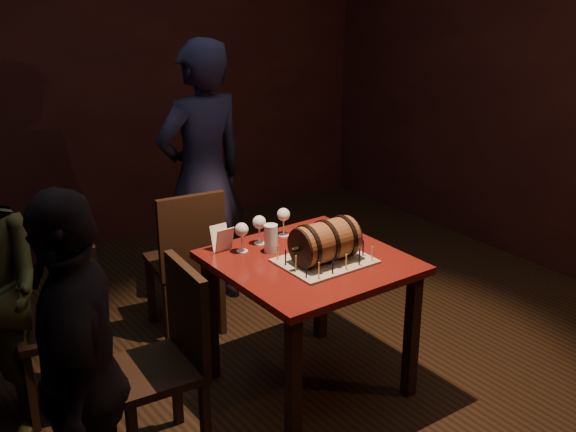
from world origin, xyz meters
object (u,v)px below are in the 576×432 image
(barrel_cake, at_px, (325,241))
(chair_left_front, at_px, (169,352))
(wine_glass_right, at_px, (283,216))
(pint_of_ale, at_px, (271,239))
(chair_left_rear, at_px, (72,312))
(person_back, at_px, (202,177))
(person_left_front, at_px, (80,376))
(wine_glass_left, at_px, (242,231))
(chair_back, at_px, (188,256))
(wine_glass_mid, at_px, (259,224))
(pub_table, at_px, (310,278))

(barrel_cake, bearing_deg, chair_left_front, 178.07)
(wine_glass_right, distance_m, pint_of_ale, 0.24)
(pint_of_ale, distance_m, chair_left_rear, 1.07)
(chair_left_rear, relative_size, person_back, 0.53)
(wine_glass_right, bearing_deg, person_left_front, -154.28)
(wine_glass_left, distance_m, wine_glass_right, 0.31)
(chair_back, bearing_deg, chair_left_rear, -160.55)
(person_back, bearing_deg, chair_left_front, 50.08)
(barrel_cake, xyz_separation_m, person_left_front, (-1.38, -0.27, -0.12))
(barrel_cake, distance_m, wine_glass_left, 0.45)
(wine_glass_right, relative_size, person_back, 0.09)
(chair_back, bearing_deg, person_left_front, -131.97)
(chair_back, bearing_deg, person_back, 47.29)
(chair_left_rear, xyz_separation_m, chair_left_front, (0.22, -0.63, 0.00))
(chair_back, xyz_separation_m, person_left_front, (-1.09, -1.22, 0.22))
(wine_glass_mid, xyz_separation_m, chair_left_rear, (-0.96, 0.27, -0.34))
(person_back, bearing_deg, person_left_front, 43.52)
(wine_glass_right, bearing_deg, chair_left_rear, 167.61)
(pint_of_ale, height_order, chair_back, chair_back)
(pub_table, height_order, pint_of_ale, pint_of_ale)
(pub_table, bearing_deg, wine_glass_right, 77.73)
(pub_table, xyz_separation_m, wine_glass_right, (0.07, 0.33, 0.23))
(wine_glass_right, bearing_deg, pint_of_ale, -141.74)
(pub_table, height_order, chair_left_front, chair_left_front)
(chair_left_front, bearing_deg, wine_glass_left, 28.47)
(barrel_cake, xyz_separation_m, pint_of_ale, (-0.14, 0.27, -0.04))
(barrel_cake, bearing_deg, wine_glass_left, 126.73)
(chair_left_front, height_order, person_back, person_back)
(barrel_cake, xyz_separation_m, wine_glass_mid, (-0.13, 0.39, 0.00))
(wine_glass_mid, distance_m, chair_left_rear, 1.06)
(wine_glass_mid, height_order, person_left_front, person_left_front)
(wine_glass_mid, bearing_deg, chair_left_front, -153.79)
(wine_glass_left, distance_m, chair_left_rear, 0.95)
(chair_left_front, bearing_deg, person_left_front, -149.47)
(chair_left_rear, bearing_deg, chair_left_front, -70.61)
(chair_back, bearing_deg, wine_glass_left, -88.46)
(wine_glass_mid, xyz_separation_m, chair_left_front, (-0.74, -0.36, -0.34))
(chair_back, height_order, chair_left_rear, same)
(pint_of_ale, height_order, chair_left_front, chair_left_front)
(wine_glass_left, relative_size, person_back, 0.09)
(chair_left_rear, bearing_deg, person_back, 28.82)
(pint_of_ale, xyz_separation_m, person_back, (0.16, 1.00, 0.05))
(pub_table, height_order, wine_glass_left, wine_glass_left)
(pub_table, relative_size, person_back, 0.52)
(chair_back, xyz_separation_m, chair_left_front, (-0.59, -0.92, 0.00))
(person_left_front, bearing_deg, wine_glass_mid, 142.05)
(barrel_cake, height_order, person_left_front, person_left_front)
(pub_table, bearing_deg, wine_glass_mid, 107.60)
(pub_table, distance_m, wine_glass_left, 0.43)
(pint_of_ale, relative_size, chair_left_rear, 0.16)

